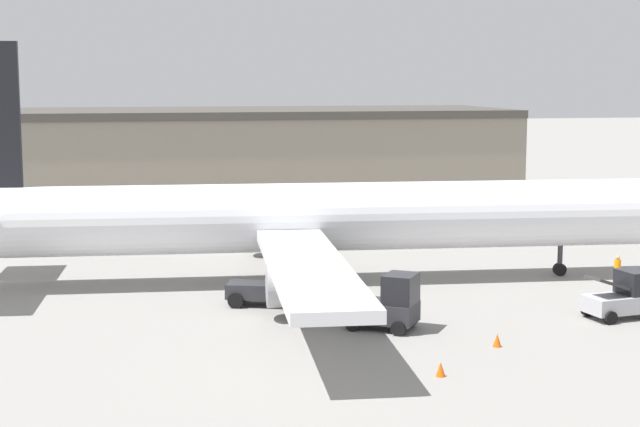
{
  "coord_description": "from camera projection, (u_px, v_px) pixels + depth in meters",
  "views": [
    {
      "loc": [
        -10.59,
        -50.69,
        10.88
      ],
      "look_at": [
        0.0,
        0.0,
        3.72
      ],
      "focal_mm": 55.0,
      "sensor_mm": 36.0,
      "label": 1
    }
  ],
  "objects": [
    {
      "name": "pushback_tug",
      "position": [
        271.0,
        286.0,
        47.11
      ],
      "size": [
        3.87,
        2.75,
        2.13
      ],
      "rotation": [
        0.0,
        0.0,
        -0.35
      ],
      "color": "#2D2D33",
      "rests_on": "ground_plane"
    },
    {
      "name": "safety_cone_near",
      "position": [
        497.0,
        340.0,
        39.98
      ],
      "size": [
        0.36,
        0.36,
        0.55
      ],
      "color": "#EF590F",
      "rests_on": "ground_plane"
    },
    {
      "name": "safety_cone_far",
      "position": [
        441.0,
        369.0,
        36.0
      ],
      "size": [
        0.36,
        0.36,
        0.55
      ],
      "color": "#EF590F",
      "rests_on": "ground_plane"
    },
    {
      "name": "baggage_tug",
      "position": [
        388.0,
        304.0,
        42.69
      ],
      "size": [
        3.46,
        3.24,
        2.49
      ],
      "rotation": [
        0.0,
        0.0,
        -0.59
      ],
      "color": "#2D2D33",
      "rests_on": "ground_plane"
    },
    {
      "name": "ground_crew_worker",
      "position": [
        617.0,
        269.0,
        51.8
      ],
      "size": [
        0.35,
        0.35,
        1.61
      ],
      "rotation": [
        0.0,
        0.0,
        5.4
      ],
      "color": "#1E2338",
      "rests_on": "ground_plane"
    },
    {
      "name": "terminal_building",
      "position": [
        148.0,
        154.0,
        88.55
      ],
      "size": [
        65.8,
        17.39,
        8.09
      ],
      "color": "gray",
      "rests_on": "ground_plane"
    },
    {
      "name": "ground_plane",
      "position": [
        320.0,
        282.0,
        52.79
      ],
      "size": [
        400.0,
        400.0,
        0.0
      ],
      "primitive_type": "plane",
      "color": "gray"
    },
    {
      "name": "airplane",
      "position": [
        299.0,
        217.0,
        52.17
      ],
      "size": [
        44.41,
        39.67,
        12.74
      ],
      "rotation": [
        0.0,
        0.0,
        -0.08
      ],
      "color": "white",
      "rests_on": "ground_plane"
    },
    {
      "name": "belt_loader_truck",
      "position": [
        624.0,
        296.0,
        44.78
      ],
      "size": [
        3.36,
        2.37,
        2.16
      ],
      "rotation": [
        0.0,
        0.0,
        0.16
      ],
      "color": "#B2B2B7",
      "rests_on": "ground_plane"
    }
  ]
}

